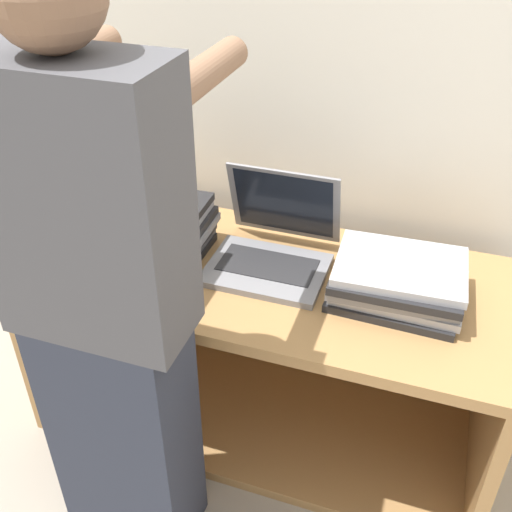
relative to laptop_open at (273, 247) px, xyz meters
The scene contains 8 objects.
ground_plane 0.75m from the laptop_open, 90.00° to the right, with size 12.00×12.00×0.00m, color #9E9384.
wall_back 0.66m from the laptop_open, 90.00° to the left, with size 8.00×0.05×2.40m.
cart 0.36m from the laptop_open, 90.00° to the left, with size 1.43×0.64×0.60m.
laptop_open is the anchor object (origin of this frame).
laptop_stack_left 0.38m from the laptop_open, behind, with size 0.37×0.28×0.16m.
laptop_stack_right 0.38m from the laptop_open, ahead, with size 0.37×0.28×0.11m.
person 0.60m from the laptop_open, 111.75° to the right, with size 0.40×0.52×1.55m.
inventory_tag 0.41m from the laptop_open, 162.07° to the right, with size 0.06×0.02×0.01m.
Camera 1 is at (0.44, -1.05, 1.63)m, focal length 42.00 mm.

